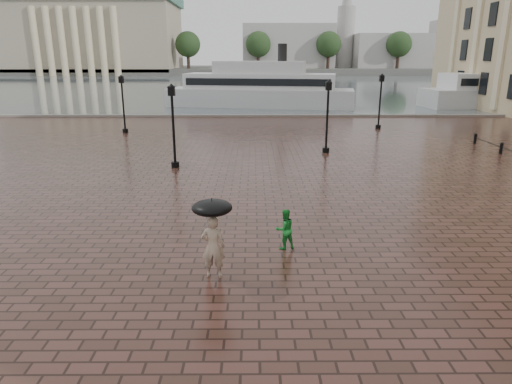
{
  "coord_description": "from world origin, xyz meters",
  "views": [
    {
      "loc": [
        -1.66,
        -14.74,
        5.94
      ],
      "look_at": [
        -1.56,
        0.43,
        1.4
      ],
      "focal_mm": 32.0,
      "sensor_mm": 36.0,
      "label": 1
    }
  ],
  "objects_px": {
    "adult_pedestrian": "(213,247)",
    "child_pedestrian": "(285,229)",
    "street_lamps": "(255,110)",
    "ferry_near": "(260,88)"
  },
  "relations": [
    {
      "from": "street_lamps",
      "to": "child_pedestrian",
      "type": "distance_m",
      "value": 18.81
    },
    {
      "from": "ferry_near",
      "to": "street_lamps",
      "type": "bearing_deg",
      "value": -81.16
    },
    {
      "from": "street_lamps",
      "to": "child_pedestrian",
      "type": "height_order",
      "value": "street_lamps"
    },
    {
      "from": "ferry_near",
      "to": "child_pedestrian",
      "type": "bearing_deg",
      "value": -79.35
    },
    {
      "from": "adult_pedestrian",
      "to": "ferry_near",
      "type": "xyz_separation_m",
      "value": [
        1.92,
        44.59,
        1.3
      ]
    },
    {
      "from": "adult_pedestrian",
      "to": "ferry_near",
      "type": "height_order",
      "value": "ferry_near"
    },
    {
      "from": "adult_pedestrian",
      "to": "child_pedestrian",
      "type": "distance_m",
      "value": 2.87
    },
    {
      "from": "street_lamps",
      "to": "adult_pedestrian",
      "type": "xyz_separation_m",
      "value": [
        -1.27,
        -20.65,
        -1.43
      ]
    },
    {
      "from": "street_lamps",
      "to": "adult_pedestrian",
      "type": "bearing_deg",
      "value": -93.52
    },
    {
      "from": "street_lamps",
      "to": "adult_pedestrian",
      "type": "distance_m",
      "value": 20.73
    }
  ]
}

